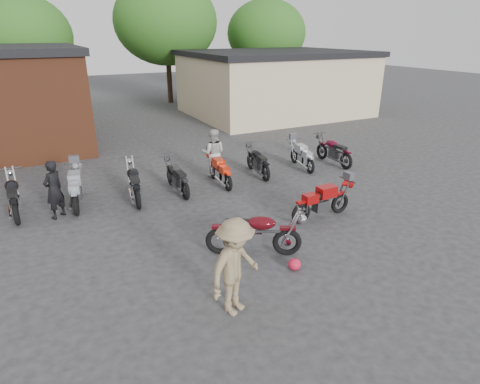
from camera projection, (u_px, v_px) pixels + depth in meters
name	position (u px, v px, depth m)	size (l,w,h in m)	color
ground	(300.00, 250.00, 9.53)	(90.00, 90.00, 0.00)	#2B2B2D
stucco_building	(274.00, 85.00, 24.86)	(10.00, 8.00, 3.50)	tan
tree_1	(24.00, 52.00, 24.19)	(5.92, 5.92, 7.40)	#2B5917
tree_2	(167.00, 38.00, 27.75)	(7.04, 7.04, 8.80)	#2B5917
tree_3	(266.00, 46.00, 31.36)	(6.08, 6.08, 7.60)	#2B5917
vintage_motorcycle	(255.00, 231.00, 9.13)	(2.13, 0.70, 1.24)	#48090F
sportbike	(323.00, 200.00, 11.00)	(1.90, 0.63, 1.10)	#9D0D0D
helmet	(295.00, 264.00, 8.72)	(0.28, 0.28, 0.26)	red
person_dark	(54.00, 190.00, 10.93)	(0.60, 0.40, 1.65)	black
person_light	(213.00, 153.00, 14.10)	(0.83, 0.65, 1.72)	#B9BAB5
person_tan	(235.00, 267.00, 7.13)	(1.21, 0.70, 1.88)	#887454
row_bike_0	(13.00, 194.00, 11.22)	(2.11, 0.70, 1.23)	black
row_bike_1	(76.00, 187.00, 11.82)	(2.03, 0.67, 1.18)	#999FA7
row_bike_2	(134.00, 181.00, 12.23)	(2.09, 0.69, 1.21)	black
row_bike_3	(177.00, 175.00, 12.81)	(1.95, 0.64, 1.13)	#242426
row_bike_4	(220.00, 170.00, 13.47)	(1.80, 0.60, 1.05)	red
row_bike_5	(258.00, 160.00, 14.38)	(1.94, 0.64, 1.12)	black
row_bike_6	(302.00, 155.00, 15.10)	(1.81, 0.60, 1.05)	#979DA5
row_bike_7	(333.00, 149.00, 15.57)	(2.02, 0.67, 1.17)	#4C091C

